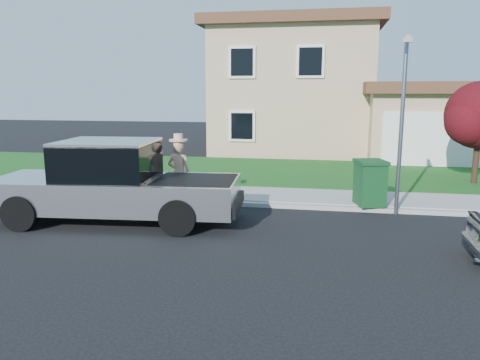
# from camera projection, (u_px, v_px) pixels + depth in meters

# --- Properties ---
(ground) EXTENTS (80.00, 80.00, 0.00)m
(ground) POSITION_uv_depth(u_px,v_px,m) (240.00, 237.00, 10.49)
(ground) COLOR black
(ground) RESTS_ON ground
(curb) EXTENTS (40.00, 0.20, 0.12)m
(curb) POSITION_uv_depth(u_px,v_px,m) (294.00, 206.00, 13.10)
(curb) COLOR gray
(curb) RESTS_ON ground
(sidewalk) EXTENTS (40.00, 2.00, 0.15)m
(sidewalk) POSITION_uv_depth(u_px,v_px,m) (296.00, 197.00, 14.16)
(sidewalk) COLOR gray
(sidewalk) RESTS_ON ground
(lawn) EXTENTS (40.00, 7.00, 0.10)m
(lawn) POSITION_uv_depth(u_px,v_px,m) (304.00, 173.00, 18.51)
(lawn) COLOR #154917
(lawn) RESTS_ON ground
(house) EXTENTS (14.00, 11.30, 6.85)m
(house) POSITION_uv_depth(u_px,v_px,m) (318.00, 93.00, 25.50)
(house) COLOR tan
(house) RESTS_ON ground
(pickup_truck) EXTENTS (6.37, 2.63, 2.05)m
(pickup_truck) POSITION_uv_depth(u_px,v_px,m) (114.00, 184.00, 11.60)
(pickup_truck) COLOR black
(pickup_truck) RESTS_ON ground
(woman) EXTENTS (0.75, 0.55, 2.09)m
(woman) POSITION_uv_depth(u_px,v_px,m) (179.00, 173.00, 13.01)
(woman) COLOR tan
(woman) RESTS_ON ground
(trash_bin) EXTENTS (0.96, 1.04, 1.24)m
(trash_bin) POSITION_uv_depth(u_px,v_px,m) (370.00, 182.00, 12.79)
(trash_bin) COLOR #113E1B
(trash_bin) RESTS_ON sidewalk
(street_lamp) EXTENTS (0.24, 0.60, 4.57)m
(street_lamp) POSITION_uv_depth(u_px,v_px,m) (402.00, 116.00, 11.95)
(street_lamp) COLOR slate
(street_lamp) RESTS_ON ground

